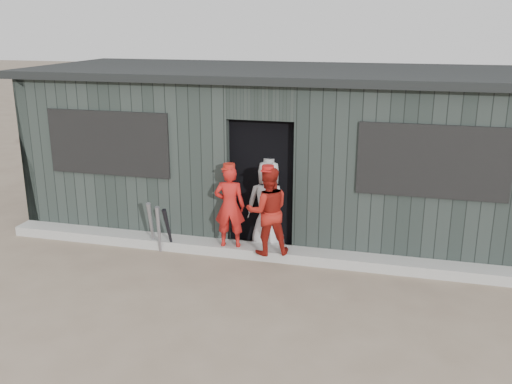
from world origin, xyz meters
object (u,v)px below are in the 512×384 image
(bat_mid, at_px, (159,230))
(player_red_left, at_px, (230,206))
(dugout, at_px, (281,148))
(bat_left, at_px, (151,226))
(player_red_right, at_px, (268,211))
(bat_right, at_px, (168,230))
(player_grey_back, at_px, (269,205))

(bat_mid, relative_size, player_red_left, 0.61)
(player_red_left, xyz_separation_m, dugout, (0.39, 1.74, 0.52))
(bat_left, height_order, player_red_left, player_red_left)
(player_red_right, bearing_deg, bat_left, -20.86)
(bat_right, xyz_separation_m, dugout, (1.30, 1.89, 0.93))
(bat_right, relative_size, player_grey_back, 0.53)
(bat_left, xyz_separation_m, bat_mid, (0.14, -0.04, -0.03))
(bat_mid, bearing_deg, player_red_right, 2.33)
(player_red_right, bearing_deg, bat_right, -21.02)
(bat_right, height_order, player_red_right, player_red_right)
(player_red_left, bearing_deg, player_red_right, 158.17)
(bat_mid, relative_size, player_grey_back, 0.54)
(bat_left, xyz_separation_m, player_grey_back, (1.68, 0.57, 0.29))
(bat_left, distance_m, bat_right, 0.28)
(player_red_left, height_order, dugout, dugout)
(player_red_right, distance_m, dugout, 1.95)
(bat_left, xyz_separation_m, dugout, (1.58, 1.90, 0.88))
(bat_mid, bearing_deg, player_red_left, 10.74)
(player_red_left, bearing_deg, bat_right, -0.39)
(player_red_right, height_order, player_grey_back, player_red_right)
(player_red_left, relative_size, player_grey_back, 0.88)
(bat_right, distance_m, dugout, 2.47)
(bat_right, xyz_separation_m, player_red_right, (1.52, 0.02, 0.42))
(bat_right, relative_size, player_red_right, 0.58)
(player_grey_back, bearing_deg, bat_right, 8.89)
(dugout, bearing_deg, bat_left, -129.71)
(player_red_left, distance_m, player_grey_back, 0.64)
(bat_mid, bearing_deg, dugout, 53.50)
(player_red_right, xyz_separation_m, dugout, (-0.21, 1.87, 0.50))
(bat_left, relative_size, bat_right, 1.13)
(player_red_right, bearing_deg, dugout, -105.08)
(bat_mid, height_order, bat_right, bat_mid)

